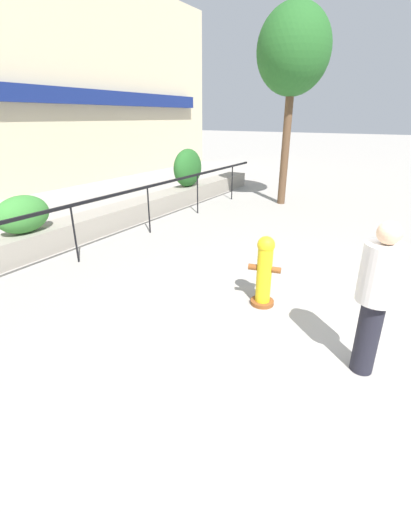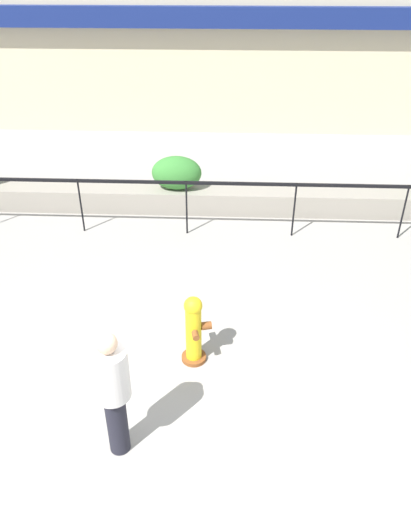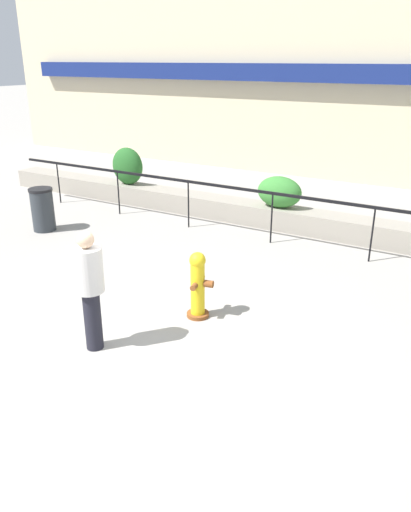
# 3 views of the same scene
# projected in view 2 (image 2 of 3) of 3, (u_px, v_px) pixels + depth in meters

# --- Properties ---
(ground_plane) EXTENTS (120.00, 120.00, 0.00)m
(ground_plane) POSITION_uv_depth(u_px,v_px,m) (156.00, 426.00, 6.13)
(ground_plane) COLOR #9E9991
(planter_wall_low) EXTENTS (18.00, 0.70, 0.50)m
(planter_wall_low) POSITION_uv_depth(u_px,v_px,m) (191.00, 199.00, 11.10)
(planter_wall_low) COLOR gray
(planter_wall_low) RESTS_ON ground
(fence_railing_segment) EXTENTS (15.00, 0.05, 1.15)m
(fence_railing_segment) POSITION_uv_depth(u_px,v_px,m) (186.00, 188.00, 9.76)
(fence_railing_segment) COLOR black
(fence_railing_segment) RESTS_ON ground
(hedge_bush_1) EXTENTS (1.08, 0.65, 0.74)m
(hedge_bush_1) POSITION_uv_depth(u_px,v_px,m) (177.00, 173.00, 10.78)
(hedge_bush_1) COLOR #387F33
(hedge_bush_1) RESTS_ON planter_wall_low
(fire_hydrant) EXTENTS (0.47, 0.48, 1.08)m
(fire_hydrant) POSITION_uv_depth(u_px,v_px,m) (194.00, 329.00, 6.85)
(fire_hydrant) COLOR brown
(fire_hydrant) RESTS_ON ground
(pedestrian) EXTENTS (0.48, 0.48, 1.73)m
(pedestrian) POSITION_uv_depth(u_px,v_px,m) (112.00, 388.00, 5.36)
(pedestrian) COLOR black
(pedestrian) RESTS_ON ground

